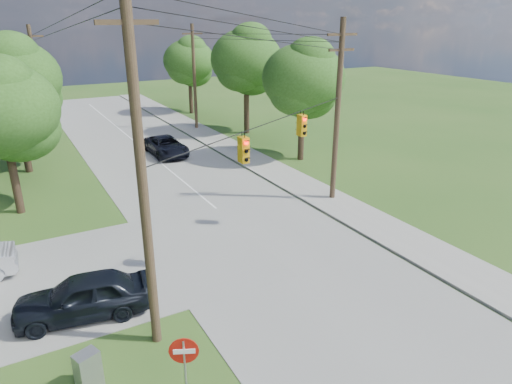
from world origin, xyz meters
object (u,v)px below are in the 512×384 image
pole_north_e (194,77)px  control_cabinet (88,371)px  pole_north_w (38,86)px  do_not_enter_sign (184,359)px  pole_ne (338,110)px  pole_sw (141,168)px  car_cross_dark (83,296)px  car_main_north (166,146)px

pole_north_e → control_cabinet: bearing=-117.4°
control_cabinet → pole_north_w: bearing=65.2°
pole_north_e → do_not_enter_sign: bearing=-112.5°
pole_ne → pole_north_e: pole_ne is taller
pole_sw → do_not_enter_sign: bearing=-92.8°
car_cross_dark → pole_sw: bearing=46.2°
car_cross_dark → car_main_north: bearing=163.2°
pole_north_w → do_not_enter_sign: size_ratio=4.07×
pole_sw → pole_north_e: (13.50, 29.60, -1.10)m
pole_sw → pole_ne: 15.51m
pole_ne → car_main_north: bearing=112.0°
do_not_enter_sign → pole_north_e: bearing=92.3°
car_main_north → control_cabinet: bearing=-114.4°
control_cabinet → pole_sw: bearing=4.2°
pole_north_w → car_cross_dark: pole_north_w is taller
pole_sw → car_cross_dark: 6.27m
do_not_enter_sign → car_cross_dark: bearing=131.2°
pole_sw → car_cross_dark: pole_sw is taller
car_main_north → do_not_enter_sign: (-7.90, -25.20, 1.01)m
car_cross_dark → control_cabinet: size_ratio=3.90×
pole_north_e → pole_north_w: bearing=180.0°
pole_sw → pole_ne: bearing=29.4°
pole_north_e → car_main_north: (-5.76, -7.76, -4.36)m
control_cabinet → do_not_enter_sign: bearing=-65.5°
pole_ne → pole_sw: bearing=-150.6°
car_cross_dark → pole_north_e: bearing=160.1°
pole_ne → pole_north_e: 22.00m
control_cabinet → do_not_enter_sign: (2.26, -2.22, 1.16)m
pole_north_w → do_not_enter_sign: 33.13m
pole_ne → pole_north_w: 26.03m
pole_north_w → car_cross_dark: bearing=-93.2°
pole_sw → pole_north_w: (-0.40, 29.60, -1.10)m
pole_sw → control_cabinet: (-2.42, -1.14, -5.61)m
do_not_enter_sign → control_cabinet: bearing=160.3°
do_not_enter_sign → pole_ne: bearing=63.5°
pole_north_e → pole_sw: bearing=-114.5°
pole_sw → car_cross_dark: (-1.92, 2.61, -5.37)m
pole_north_e → control_cabinet: 34.91m
pole_sw → pole_north_w: size_ratio=1.20×
pole_north_e → car_cross_dark: 31.38m
pole_north_w → car_main_north: size_ratio=1.87×
pole_north_e → pole_north_w: same height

